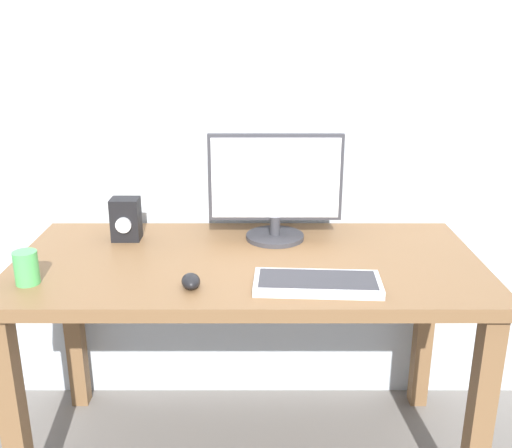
% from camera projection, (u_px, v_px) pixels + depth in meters
% --- Properties ---
extents(wall_back, '(3.09, 0.04, 3.00)m').
position_uv_depth(wall_back, '(248.00, 23.00, 2.07)').
color(wall_back, '#B2BCC6').
rests_on(wall_back, ground_plane).
extents(desk, '(1.52, 0.73, 0.77)m').
position_uv_depth(desk, '(247.00, 287.00, 1.96)').
color(desk, brown).
rests_on(desk, ground_plane).
extents(monitor, '(0.47, 0.21, 0.38)m').
position_uv_depth(monitor, '(275.00, 187.00, 2.05)').
color(monitor, '#333338').
rests_on(monitor, desk).
extents(keyboard_primary, '(0.38, 0.18, 0.03)m').
position_uv_depth(keyboard_primary, '(317.00, 283.00, 1.71)').
color(keyboard_primary, silver).
rests_on(keyboard_primary, desk).
extents(mouse, '(0.07, 0.09, 0.04)m').
position_uv_depth(mouse, '(191.00, 281.00, 1.70)').
color(mouse, black).
rests_on(mouse, desk).
extents(audio_controller, '(0.10, 0.09, 0.15)m').
position_uv_depth(audio_controller, '(126.00, 219.00, 2.07)').
color(audio_controller, black).
rests_on(audio_controller, desk).
extents(coffee_mug, '(0.07, 0.07, 0.10)m').
position_uv_depth(coffee_mug, '(26.00, 268.00, 1.72)').
color(coffee_mug, '#4CB259').
rests_on(coffee_mug, desk).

